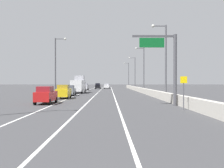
# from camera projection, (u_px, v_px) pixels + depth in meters

# --- Properties ---
(ground_plane) EXTENTS (320.00, 320.00, 0.00)m
(ground_plane) POSITION_uv_depth(u_px,v_px,m) (107.00, 91.00, 66.53)
(ground_plane) COLOR #38383A
(lane_stripe_left) EXTENTS (0.16, 130.00, 0.00)m
(lane_stripe_left) POSITION_uv_depth(u_px,v_px,m) (83.00, 92.00, 57.47)
(lane_stripe_left) COLOR silver
(lane_stripe_left) RESTS_ON ground_plane
(lane_stripe_center) EXTENTS (0.16, 130.00, 0.00)m
(lane_stripe_center) POSITION_uv_depth(u_px,v_px,m) (98.00, 92.00, 57.51)
(lane_stripe_center) COLOR silver
(lane_stripe_center) RESTS_ON ground_plane
(lane_stripe_right) EXTENTS (0.16, 130.00, 0.00)m
(lane_stripe_right) POSITION_uv_depth(u_px,v_px,m) (113.00, 92.00, 57.55)
(lane_stripe_right) COLOR silver
(lane_stripe_right) RESTS_ON ground_plane
(jersey_barrier_right) EXTENTS (0.60, 120.00, 1.10)m
(jersey_barrier_right) POSITION_uv_depth(u_px,v_px,m) (152.00, 93.00, 42.63)
(jersey_barrier_right) COLOR #B2ADA3
(jersey_barrier_right) RESTS_ON ground_plane
(overhead_sign_gantry) EXTENTS (4.68, 0.36, 7.50)m
(overhead_sign_gantry) POSITION_uv_depth(u_px,v_px,m) (168.00, 61.00, 25.74)
(overhead_sign_gantry) COLOR #47474C
(overhead_sign_gantry) RESTS_ON ground_plane
(speed_advisory_sign) EXTENTS (0.60, 0.11, 3.00)m
(speed_advisory_sign) POSITION_uv_depth(u_px,v_px,m) (184.00, 90.00, 21.84)
(speed_advisory_sign) COLOR #4C4C51
(speed_advisory_sign) RESTS_ON ground_plane
(lamp_post_right_second) EXTENTS (2.14, 0.44, 10.53)m
(lamp_post_right_second) POSITION_uv_depth(u_px,v_px,m) (164.00, 57.00, 34.37)
(lamp_post_right_second) COLOR #4C4C51
(lamp_post_right_second) RESTS_ON ground_plane
(lamp_post_right_third) EXTENTS (2.14, 0.44, 10.53)m
(lamp_post_right_third) POSITION_uv_depth(u_px,v_px,m) (143.00, 67.00, 57.32)
(lamp_post_right_third) COLOR #4C4C51
(lamp_post_right_third) RESTS_ON ground_plane
(lamp_post_right_fourth) EXTENTS (2.14, 0.44, 10.53)m
(lamp_post_right_fourth) POSITION_uv_depth(u_px,v_px,m) (134.00, 71.00, 80.28)
(lamp_post_right_fourth) COLOR #4C4C51
(lamp_post_right_fourth) RESTS_ON ground_plane
(lamp_post_right_fifth) EXTENTS (2.14, 0.44, 10.53)m
(lamp_post_right_fifth) POSITION_uv_depth(u_px,v_px,m) (128.00, 73.00, 103.23)
(lamp_post_right_fifth) COLOR #4C4C51
(lamp_post_right_fifth) RESTS_ON ground_plane
(lamp_post_left_mid) EXTENTS (2.14, 0.44, 10.53)m
(lamp_post_left_mid) POSITION_uv_depth(u_px,v_px,m) (57.00, 63.00, 44.75)
(lamp_post_left_mid) COLOR #4C4C51
(lamp_post_left_mid) RESTS_ON ground_plane
(car_yellow_0) EXTENTS (1.92, 4.38, 2.07)m
(car_yellow_0) POSITION_uv_depth(u_px,v_px,m) (64.00, 92.00, 36.81)
(car_yellow_0) COLOR gold
(car_yellow_0) RESTS_ON ground_plane
(car_black_1) EXTENTS (1.83, 4.73, 2.01)m
(car_black_1) POSITION_uv_depth(u_px,v_px,m) (98.00, 86.00, 86.56)
(car_black_1) COLOR black
(car_black_1) RESTS_ON ground_plane
(car_white_2) EXTENTS (2.04, 4.52, 1.86)m
(car_white_2) POSITION_uv_depth(u_px,v_px,m) (107.00, 86.00, 90.45)
(car_white_2) COLOR white
(car_white_2) RESTS_ON ground_plane
(car_silver_3) EXTENTS (1.86, 4.23, 2.04)m
(car_silver_3) POSITION_uv_depth(u_px,v_px,m) (85.00, 87.00, 73.10)
(car_silver_3) COLOR #B7B7BC
(car_silver_3) RESTS_ON ground_plane
(car_gray_4) EXTENTS (1.83, 4.13, 1.90)m
(car_gray_4) POSITION_uv_depth(u_px,v_px,m) (70.00, 90.00, 44.09)
(car_gray_4) COLOR slate
(car_gray_4) RESTS_ON ground_plane
(car_red_5) EXTENTS (1.80, 4.26, 2.00)m
(car_red_5) POSITION_uv_depth(u_px,v_px,m) (46.00, 95.00, 28.09)
(car_red_5) COLOR red
(car_red_5) RESTS_ON ground_plane
(box_truck) EXTENTS (2.56, 7.96, 3.93)m
(box_truck) POSITION_uv_depth(u_px,v_px,m) (79.00, 85.00, 54.88)
(box_truck) COLOR silver
(box_truck) RESTS_ON ground_plane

